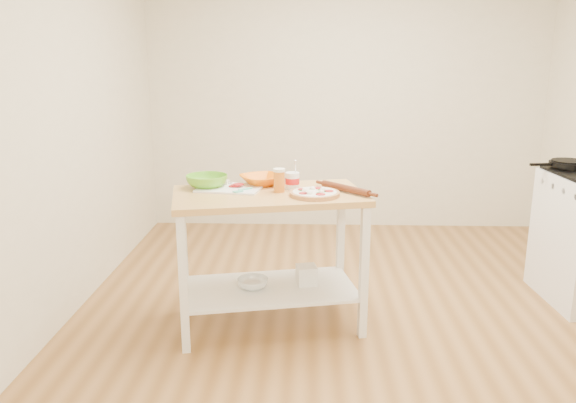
# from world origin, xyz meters

# --- Properties ---
(room_shell) EXTENTS (4.04, 4.54, 2.74)m
(room_shell) POSITION_xyz_m (0.00, 0.00, 1.35)
(room_shell) COLOR #9B6B39
(room_shell) RESTS_ON ground
(prep_island) EXTENTS (1.30, 0.88, 0.90)m
(prep_island) POSITION_xyz_m (-0.63, -0.08, 0.65)
(prep_island) COLOR tan
(prep_island) RESTS_ON ground
(skillet) EXTENTS (0.44, 0.28, 0.03)m
(skillet) POSITION_xyz_m (1.52, 0.59, 0.98)
(skillet) COLOR black
(skillet) RESTS_ON gas_stove
(pizza) EXTENTS (0.31, 0.31, 0.05)m
(pizza) POSITION_xyz_m (-0.34, -0.15, 0.92)
(pizza) COLOR tan
(pizza) RESTS_ON prep_island
(cutting_board) EXTENTS (0.44, 0.36, 0.04)m
(cutting_board) POSITION_xyz_m (-0.89, 0.02, 0.91)
(cutting_board) COLOR white
(cutting_board) RESTS_ON prep_island
(spatula) EXTENTS (0.12, 0.13, 0.01)m
(spatula) POSITION_xyz_m (-0.80, -0.08, 0.92)
(spatula) COLOR #4FC5A4
(spatula) RESTS_ON cutting_board
(knife) EXTENTS (0.25, 0.13, 0.01)m
(knife) POSITION_xyz_m (-1.04, 0.06, 0.92)
(knife) COLOR silver
(knife) RESTS_ON cutting_board
(orange_bowl) EXTENTS (0.38, 0.38, 0.07)m
(orange_bowl) POSITION_xyz_m (-0.69, 0.15, 0.93)
(orange_bowl) COLOR #E76602
(orange_bowl) RESTS_ON prep_island
(green_bowl) EXTENTS (0.36, 0.36, 0.08)m
(green_bowl) POSITION_xyz_m (-1.04, 0.05, 0.94)
(green_bowl) COLOR #60B625
(green_bowl) RESTS_ON prep_island
(beer_pint) EXTENTS (0.08, 0.08, 0.15)m
(beer_pint) POSITION_xyz_m (-0.56, -0.05, 0.98)
(beer_pint) COLOR orange
(beer_pint) RESTS_ON prep_island
(yogurt_tub) EXTENTS (0.09, 0.09, 0.20)m
(yogurt_tub) POSITION_xyz_m (-0.48, 0.03, 0.96)
(yogurt_tub) COLOR white
(yogurt_tub) RESTS_ON prep_island
(rolling_pin) EXTENTS (0.30, 0.32, 0.05)m
(rolling_pin) POSITION_xyz_m (-0.14, -0.05, 0.92)
(rolling_pin) COLOR #592814
(rolling_pin) RESTS_ON prep_island
(shelf_glass_bowl) EXTENTS (0.23, 0.23, 0.06)m
(shelf_glass_bowl) POSITION_xyz_m (-0.74, -0.10, 0.29)
(shelf_glass_bowl) COLOR silver
(shelf_glass_bowl) RESTS_ON prep_island
(shelf_bin) EXTENTS (0.15, 0.15, 0.13)m
(shelf_bin) POSITION_xyz_m (-0.39, -0.01, 0.32)
(shelf_bin) COLOR white
(shelf_bin) RESTS_ON prep_island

